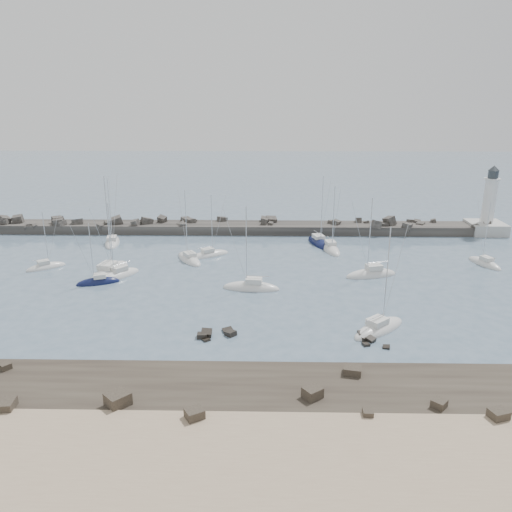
{
  "coord_description": "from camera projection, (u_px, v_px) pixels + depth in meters",
  "views": [
    {
      "loc": [
        1.6,
        -62.56,
        26.92
      ],
      "look_at": [
        0.13,
        12.0,
        3.04
      ],
      "focal_mm": 35.0,
      "sensor_mm": 36.0,
      "label": 1
    }
  ],
  "objects": [
    {
      "name": "sailboat_13",
      "position": [
        118.0,
        276.0,
        77.96
      ],
      "size": [
        6.82,
        7.94,
        12.85
      ],
      "color": "silver",
      "rests_on": "ground"
    },
    {
      "name": "sailboat_8",
      "position": [
        319.0,
        243.0,
        95.54
      ],
      "size": [
        5.17,
        9.41,
        14.19
      ],
      "color": "#0E143B",
      "rests_on": "ground"
    },
    {
      "name": "sailboat_14",
      "position": [
        189.0,
        260.0,
        85.94
      ],
      "size": [
        6.39,
        8.45,
        13.08
      ],
      "color": "silver",
      "rests_on": "ground"
    },
    {
      "name": "sailboat_9",
      "position": [
        371.0,
        275.0,
        78.41
      ],
      "size": [
        8.84,
        4.73,
        13.58
      ],
      "color": "silver",
      "rests_on": "ground"
    },
    {
      "name": "sailboat_1",
      "position": [
        112.0,
        243.0,
        95.79
      ],
      "size": [
        4.28,
        8.91,
        13.44
      ],
      "color": "silver",
      "rests_on": "ground"
    },
    {
      "name": "rock_cluster_near",
      "position": [
        216.0,
        335.0,
        59.0
      ],
      "size": [
        4.71,
        3.76,
        1.49
      ],
      "color": "black",
      "rests_on": "ground"
    },
    {
      "name": "sailboat_2",
      "position": [
        98.0,
        283.0,
        75.29
      ],
      "size": [
        6.63,
        3.97,
        10.27
      ],
      "color": "#0E143B",
      "rests_on": "ground"
    },
    {
      "name": "sailboat_6",
      "position": [
        331.0,
        249.0,
        91.57
      ],
      "size": [
        3.85,
        8.55,
        13.12
      ],
      "color": "silver",
      "rests_on": "ground"
    },
    {
      "name": "rock_shelf",
      "position": [
        247.0,
        397.0,
        46.83
      ],
      "size": [
        140.0,
        12.0,
        1.89
      ],
      "color": "#2B241E",
      "rests_on": "ground"
    },
    {
      "name": "ground",
      "position": [
        253.0,
        304.0,
        67.81
      ],
      "size": [
        400.0,
        400.0,
        0.0
      ],
      "primitive_type": "plane",
      "color": "slate",
      "rests_on": "ground"
    },
    {
      "name": "lighthouse",
      "position": [
        487.0,
        219.0,
        102.17
      ],
      "size": [
        7.0,
        7.0,
        14.6
      ],
      "color": "#A4A49F",
      "rests_on": "ground"
    },
    {
      "name": "sailboat_10",
      "position": [
        485.0,
        264.0,
        83.75
      ],
      "size": [
        4.53,
        7.49,
        11.43
      ],
      "color": "silver",
      "rests_on": "ground"
    },
    {
      "name": "sailboat_7",
      "position": [
        379.0,
        329.0,
        60.22
      ],
      "size": [
        8.36,
        7.8,
        13.82
      ],
      "color": "silver",
      "rests_on": "ground"
    },
    {
      "name": "sailboat_3",
      "position": [
        110.0,
        273.0,
        79.48
      ],
      "size": [
        5.39,
        11.03,
        16.68
      ],
      "color": "silver",
      "rests_on": "ground"
    },
    {
      "name": "sand_strip",
      "position": [
        243.0,
        473.0,
        37.34
      ],
      "size": [
        140.0,
        14.0,
        1.0
      ],
      "primitive_type": "cube",
      "color": "tan",
      "rests_on": "ground"
    },
    {
      "name": "sailboat_5",
      "position": [
        251.0,
        288.0,
        73.12
      ],
      "size": [
        8.63,
        3.45,
        13.41
      ],
      "color": "silver",
      "rests_on": "ground"
    },
    {
      "name": "rock_cluster_far",
      "position": [
        366.0,
        340.0,
        57.77
      ],
      "size": [
        3.56,
        3.59,
        1.4
      ],
      "color": "black",
      "rests_on": "ground"
    },
    {
      "name": "sailboat_0",
      "position": [
        46.0,
        267.0,
        81.95
      ],
      "size": [
        6.19,
        5.48,
        10.19
      ],
      "color": "silver",
      "rests_on": "ground"
    },
    {
      "name": "sailboat_4",
      "position": [
        210.0,
        255.0,
        88.33
      ],
      "size": [
        7.46,
        5.97,
        11.74
      ],
      "color": "silver",
      "rests_on": "ground"
    },
    {
      "name": "breakwater",
      "position": [
        221.0,
        230.0,
        104.03
      ],
      "size": [
        115.0,
        7.01,
        5.21
      ],
      "color": "#302D2B",
      "rests_on": "ground"
    }
  ]
}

